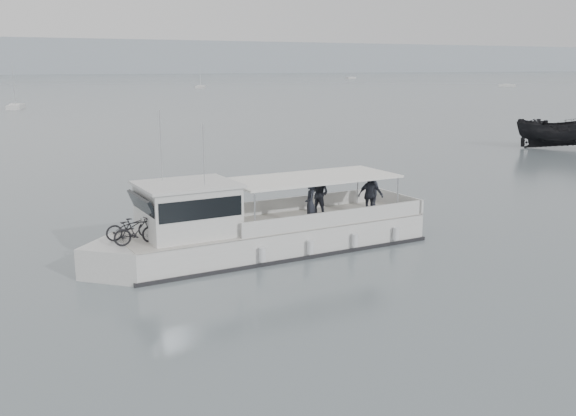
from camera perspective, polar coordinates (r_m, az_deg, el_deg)
name	(u,v)px	position (r m, az deg, el deg)	size (l,w,h in m)	color
ground	(202,244)	(25.53, -7.68, -3.20)	(1400.00, 1400.00, 0.00)	slate
tour_boat	(248,231)	(23.74, -3.54, -2.02)	(13.37, 3.66, 5.58)	silver
dark_motorboat	(559,132)	(59.22, 22.95, 6.22)	(2.66, 7.08, 2.74)	black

